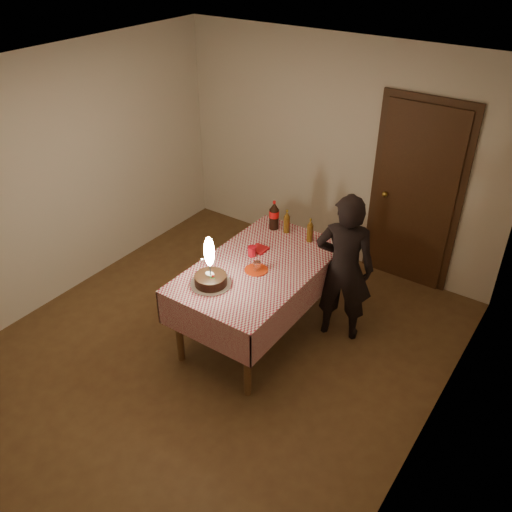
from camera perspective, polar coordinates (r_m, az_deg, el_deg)
name	(u,v)px	position (r m, az deg, el deg)	size (l,w,h in m)	color
ground	(218,349)	(5.41, -4.05, -9.73)	(4.00, 4.50, 0.01)	brown
room_shell	(219,195)	(4.50, -3.92, 6.43)	(4.04, 4.54, 2.62)	beige
dining_table	(259,275)	(5.15, 0.32, -1.99)	(1.02, 1.72, 0.82)	brown
birthday_cake	(210,274)	(4.79, -4.82, -1.86)	(0.36, 0.36, 0.49)	white
red_plate	(256,270)	(5.01, 0.03, -1.46)	(0.22, 0.22, 0.01)	red
red_cup	(252,251)	(5.20, -0.43, 0.51)	(0.08, 0.08, 0.10)	#B30C19
clear_cup	(257,266)	(4.99, 0.13, -1.08)	(0.07, 0.07, 0.09)	white
napkin_stack	(259,249)	(5.31, 0.34, 0.75)	(0.15, 0.15, 0.02)	#AE1318
cola_bottle	(274,215)	(5.62, 1.92, 4.30)	(0.10, 0.10, 0.32)	black
amber_bottle_left	(287,222)	(5.57, 3.26, 3.60)	(0.06, 0.06, 0.25)	#5C3A0F
amber_bottle_right	(310,231)	(5.43, 5.71, 2.66)	(0.06, 0.06, 0.25)	#5C3A0F
photographer	(344,268)	(5.19, 9.25, -1.25)	(0.65, 0.53, 1.55)	black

